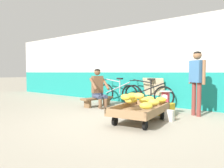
{
  "coord_description": "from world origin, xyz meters",
  "views": [
    {
      "loc": [
        2.66,
        -3.32,
        1.04
      ],
      "look_at": [
        -0.56,
        0.71,
        0.75
      ],
      "focal_mm": 33.57,
      "sensor_mm": 36.0,
      "label": 1
    }
  ],
  "objects_px": {
    "bicycle_near_left": "(117,93)",
    "sign_board": "(155,92)",
    "banana_cart": "(140,111)",
    "vendor_seated": "(99,88)",
    "plastic_crate": "(165,109)",
    "shopping_bag": "(169,115)",
    "customer_adult": "(197,76)",
    "low_bench": "(97,100)",
    "bicycle_far_left": "(148,95)",
    "weighing_scale": "(166,97)"
  },
  "relations": [
    {
      "from": "bicycle_near_left",
      "to": "sign_board",
      "type": "xyz_separation_m",
      "value": [
        1.21,
        0.33,
        0.08
      ]
    },
    {
      "from": "banana_cart",
      "to": "vendor_seated",
      "type": "bearing_deg",
      "value": 155.15
    },
    {
      "from": "vendor_seated",
      "to": "plastic_crate",
      "type": "bearing_deg",
      "value": 1.61
    },
    {
      "from": "banana_cart",
      "to": "shopping_bag",
      "type": "distance_m",
      "value": 0.66
    },
    {
      "from": "plastic_crate",
      "to": "customer_adult",
      "type": "relative_size",
      "value": 0.24
    },
    {
      "from": "low_bench",
      "to": "bicycle_far_left",
      "type": "distance_m",
      "value": 1.56
    },
    {
      "from": "low_bench",
      "to": "bicycle_far_left",
      "type": "bearing_deg",
      "value": 40.47
    },
    {
      "from": "low_bench",
      "to": "sign_board",
      "type": "bearing_deg",
      "value": 43.1
    },
    {
      "from": "customer_adult",
      "to": "shopping_bag",
      "type": "bearing_deg",
      "value": -107.05
    },
    {
      "from": "customer_adult",
      "to": "shopping_bag",
      "type": "relative_size",
      "value": 6.38
    },
    {
      "from": "banana_cart",
      "to": "bicycle_near_left",
      "type": "height_order",
      "value": "bicycle_near_left"
    },
    {
      "from": "plastic_crate",
      "to": "bicycle_near_left",
      "type": "height_order",
      "value": "bicycle_near_left"
    },
    {
      "from": "bicycle_far_left",
      "to": "plastic_crate",
      "type": "bearing_deg",
      "value": -43.79
    },
    {
      "from": "plastic_crate",
      "to": "bicycle_near_left",
      "type": "xyz_separation_m",
      "value": [
        -2.11,
        0.86,
        0.2
      ]
    },
    {
      "from": "vendor_seated",
      "to": "plastic_crate",
      "type": "xyz_separation_m",
      "value": [
        2.13,
        0.06,
        -0.42
      ]
    },
    {
      "from": "low_bench",
      "to": "customer_adult",
      "type": "xyz_separation_m",
      "value": [
        2.81,
        0.42,
        0.75
      ]
    },
    {
      "from": "bicycle_far_left",
      "to": "bicycle_near_left",
      "type": "bearing_deg",
      "value": -173.69
    },
    {
      "from": "vendor_seated",
      "to": "customer_adult",
      "type": "relative_size",
      "value": 0.75
    },
    {
      "from": "banana_cart",
      "to": "low_bench",
      "type": "bearing_deg",
      "value": 155.2
    },
    {
      "from": "shopping_bag",
      "to": "customer_adult",
      "type": "bearing_deg",
      "value": 72.95
    },
    {
      "from": "weighing_scale",
      "to": "customer_adult",
      "type": "bearing_deg",
      "value": 33.8
    },
    {
      "from": "bicycle_far_left",
      "to": "sign_board",
      "type": "bearing_deg",
      "value": 60.31
    },
    {
      "from": "banana_cart",
      "to": "sign_board",
      "type": "distance_m",
      "value": 2.33
    },
    {
      "from": "banana_cart",
      "to": "weighing_scale",
      "type": "xyz_separation_m",
      "value": [
        0.12,
        0.99,
        0.21
      ]
    },
    {
      "from": "low_bench",
      "to": "sign_board",
      "type": "distance_m",
      "value": 1.8
    },
    {
      "from": "plastic_crate",
      "to": "bicycle_far_left",
      "type": "xyz_separation_m",
      "value": [
        -1.03,
        0.98,
        0.2
      ]
    },
    {
      "from": "weighing_scale",
      "to": "shopping_bag",
      "type": "xyz_separation_m",
      "value": [
        0.32,
        -0.51,
        -0.33
      ]
    },
    {
      "from": "bicycle_far_left",
      "to": "shopping_bag",
      "type": "distance_m",
      "value": 2.02
    },
    {
      "from": "shopping_bag",
      "to": "bicycle_far_left",
      "type": "bearing_deg",
      "value": 132.03
    },
    {
      "from": "weighing_scale",
      "to": "bicycle_near_left",
      "type": "distance_m",
      "value": 2.28
    },
    {
      "from": "low_bench",
      "to": "vendor_seated",
      "type": "relative_size",
      "value": 0.99
    },
    {
      "from": "banana_cart",
      "to": "customer_adult",
      "type": "xyz_separation_m",
      "value": [
        0.72,
        1.39,
        0.71
      ]
    },
    {
      "from": "shopping_bag",
      "to": "vendor_seated",
      "type": "bearing_deg",
      "value": 169.59
    },
    {
      "from": "low_bench",
      "to": "weighing_scale",
      "type": "height_order",
      "value": "weighing_scale"
    },
    {
      "from": "banana_cart",
      "to": "bicycle_far_left",
      "type": "distance_m",
      "value": 2.18
    },
    {
      "from": "customer_adult",
      "to": "plastic_crate",
      "type": "bearing_deg",
      "value": -146.27
    },
    {
      "from": "low_bench",
      "to": "shopping_bag",
      "type": "bearing_deg",
      "value": -10.85
    },
    {
      "from": "vendor_seated",
      "to": "sign_board",
      "type": "distance_m",
      "value": 1.75
    },
    {
      "from": "vendor_seated",
      "to": "shopping_bag",
      "type": "height_order",
      "value": "vendor_seated"
    },
    {
      "from": "sign_board",
      "to": "vendor_seated",
      "type": "bearing_deg",
      "value": -134.25
    },
    {
      "from": "low_bench",
      "to": "bicycle_near_left",
      "type": "xyz_separation_m",
      "value": [
        0.1,
        0.89,
        0.15
      ]
    },
    {
      "from": "plastic_crate",
      "to": "customer_adult",
      "type": "bearing_deg",
      "value": 33.73
    },
    {
      "from": "vendor_seated",
      "to": "bicycle_near_left",
      "type": "xyz_separation_m",
      "value": [
        0.01,
        0.92,
        -0.21
      ]
    },
    {
      "from": "banana_cart",
      "to": "plastic_crate",
      "type": "relative_size",
      "value": 4.29
    },
    {
      "from": "sign_board",
      "to": "customer_adult",
      "type": "xyz_separation_m",
      "value": [
        1.5,
        -0.79,
        0.52
      ]
    },
    {
      "from": "weighing_scale",
      "to": "low_bench",
      "type": "bearing_deg",
      "value": -179.39
    },
    {
      "from": "bicycle_near_left",
      "to": "banana_cart",
      "type": "bearing_deg",
      "value": -42.9
    },
    {
      "from": "weighing_scale",
      "to": "customer_adult",
      "type": "xyz_separation_m",
      "value": [
        0.6,
        0.4,
        0.5
      ]
    },
    {
      "from": "bicycle_far_left",
      "to": "low_bench",
      "type": "bearing_deg",
      "value": -139.53
    },
    {
      "from": "plastic_crate",
      "to": "customer_adult",
      "type": "distance_m",
      "value": 1.08
    }
  ]
}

